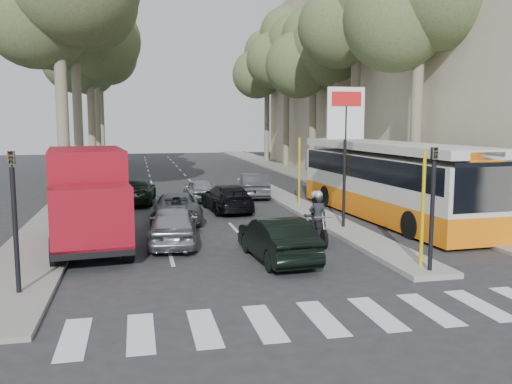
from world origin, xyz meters
TOP-DOWN VIEW (x-y plane):
  - ground at (0.00, 0.00)m, footprint 120.00×120.00m
  - sidewalk_right at (8.60, 25.00)m, footprint 3.20×70.00m
  - median_left at (-8.00, 28.00)m, footprint 2.40×64.00m
  - traffic_island at (3.25, 11.00)m, footprint 1.50×26.00m
  - building_near at (15.50, 12.00)m, footprint 11.00×18.00m
  - building_far at (15.50, 34.00)m, footprint 11.00×20.00m
  - billboard at (3.25, 5.00)m, footprint 1.50×12.10m
  - traffic_light_island at (3.25, -1.50)m, footprint 0.16×0.41m
  - traffic_light_left at (-7.60, -1.00)m, footprint 0.16×0.41m
  - tree_l_b at (-7.97, 20.11)m, footprint 7.40×7.20m
  - tree_l_c at (-7.77, 28.11)m, footprint 7.40×7.20m
  - tree_l_d at (-7.87, 36.11)m, footprint 7.40×7.20m
  - tree_l_e at (-7.97, 44.11)m, footprint 7.40×7.20m
  - tree_r_b at (9.23, 18.11)m, footprint 7.40×7.20m
  - tree_r_c at (9.03, 26.11)m, footprint 7.40×7.20m
  - tree_r_d at (9.13, 34.11)m, footprint 7.40×7.20m
  - tree_r_e at (9.23, 42.11)m, footprint 7.40×7.20m
  - silver_hatchback at (-3.50, 3.83)m, footprint 2.03×4.24m
  - dark_hatchback at (-0.50, 1.05)m, footprint 1.76×4.25m
  - queue_car_a at (-3.05, 8.52)m, footprint 2.41×4.66m
  - queue_car_b at (-0.50, 10.55)m, footprint 2.20×4.63m
  - queue_car_c at (-1.38, 14.31)m, footprint 1.66×3.65m
  - queue_car_d at (1.80, 15.00)m, footprint 1.98×4.34m
  - queue_car_e at (-4.70, 13.94)m, footprint 2.17×4.61m
  - red_truck at (-6.32, 4.04)m, footprint 3.06×6.52m
  - city_bus at (6.20, 7.18)m, footprint 3.45×13.02m
  - motorcycle at (1.51, 3.24)m, footprint 0.82×2.22m
  - pedestrian_near at (7.20, 7.14)m, footprint 0.89×1.04m
  - pedestrian_far at (7.56, 7.67)m, footprint 1.24×0.80m

SIDE VIEW (x-z plane):
  - ground at x=0.00m, z-range 0.00..0.00m
  - sidewalk_right at x=8.60m, z-range 0.00..0.12m
  - median_left at x=-8.00m, z-range 0.00..0.12m
  - traffic_island at x=3.25m, z-range 0.00..0.16m
  - queue_car_c at x=-1.38m, z-range 0.00..1.21m
  - queue_car_a at x=-3.05m, z-range 0.00..1.25m
  - queue_car_e at x=-4.70m, z-range 0.00..1.30m
  - queue_car_b at x=-0.50m, z-range 0.00..1.30m
  - dark_hatchback at x=-0.50m, z-range 0.00..1.37m
  - queue_car_d at x=1.80m, z-range 0.00..1.38m
  - silver_hatchback at x=-3.50m, z-range 0.00..1.40m
  - motorcycle at x=1.51m, z-range -0.09..1.80m
  - pedestrian_near at x=7.20m, z-range 0.12..1.72m
  - pedestrian_far at x=7.56m, z-range 0.12..1.89m
  - red_truck at x=-6.32m, z-range 0.10..3.45m
  - city_bus at x=6.20m, z-range 0.09..3.49m
  - traffic_light_island at x=3.25m, z-range 0.69..4.29m
  - traffic_light_left at x=-7.60m, z-range 0.69..4.29m
  - billboard at x=3.25m, z-range 0.90..6.50m
  - building_far at x=15.50m, z-range 0.00..16.00m
  - building_near at x=15.50m, z-range 0.00..18.00m
  - tree_r_c at x=9.03m, z-range 3.03..16.35m
  - tree_l_c at x=-7.77m, z-range 3.18..16.89m
  - tree_r_e at x=9.23m, z-range 3.33..17.43m
  - tree_l_e at x=-7.97m, z-range 3.48..17.97m
  - tree_l_b at x=-7.97m, z-range 3.63..18.51m
  - tree_r_d at x=9.13m, z-range 3.63..18.51m
  - tree_r_b at x=9.23m, z-range 3.78..19.05m
  - tree_l_d at x=-7.87m, z-range 3.93..19.59m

